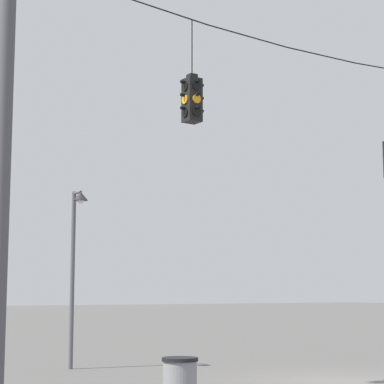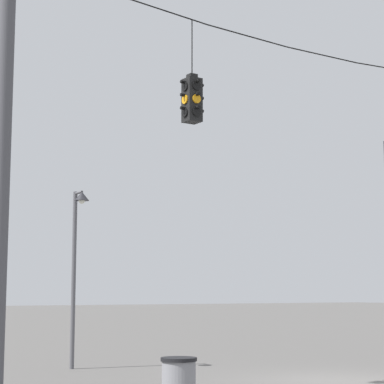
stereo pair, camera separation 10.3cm
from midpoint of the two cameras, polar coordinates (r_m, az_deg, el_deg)
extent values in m
plane|color=#565451|center=(18.17, 11.17, -13.99)|extent=(200.00, 200.00, 0.00)
cylinder|color=#4C4C51|center=(14.20, -14.09, 1.93)|extent=(0.31, 0.31, 8.72)
cylinder|color=black|center=(16.58, -1.99, 13.67)|extent=(2.29, 0.03, 0.22)
cylinder|color=black|center=(17.73, 4.53, 11.74)|extent=(2.29, 0.03, 0.13)
cylinder|color=black|center=(19.12, 10.10, 10.23)|extent=(2.29, 0.03, 0.03)
cube|color=black|center=(16.36, 0.18, 6.99)|extent=(0.34, 0.34, 0.97)
cube|color=black|center=(16.50, 0.18, 8.78)|extent=(0.19, 0.19, 0.10)
cylinder|color=black|center=(16.70, 0.18, 10.99)|extent=(0.02, 0.02, 1.24)
cylinder|color=black|center=(16.28, 0.54, 8.11)|extent=(0.20, 0.03, 0.20)
cylinder|color=black|center=(16.27, 0.62, 8.45)|extent=(0.07, 0.12, 0.07)
cylinder|color=orange|center=(16.21, 0.54, 7.12)|extent=(0.20, 0.03, 0.20)
cylinder|color=black|center=(16.19, 0.63, 7.47)|extent=(0.07, 0.12, 0.07)
cylinder|color=black|center=(16.13, 0.54, 6.13)|extent=(0.20, 0.03, 0.20)
cylinder|color=black|center=(16.12, 0.63, 6.47)|extent=(0.07, 0.12, 0.07)
cylinder|color=black|center=(16.58, -0.17, 7.82)|extent=(0.20, 0.03, 0.20)
cylinder|color=black|center=(16.64, -0.25, 8.08)|extent=(0.07, 0.12, 0.07)
cylinder|color=orange|center=(16.51, -0.17, 6.85)|extent=(0.20, 0.03, 0.20)
cylinder|color=black|center=(16.57, -0.25, 7.12)|extent=(0.07, 0.12, 0.07)
cylinder|color=black|center=(16.44, -0.17, 5.87)|extent=(0.20, 0.03, 0.20)
cylinder|color=black|center=(16.50, -0.25, 6.14)|extent=(0.07, 0.12, 0.07)
cylinder|color=black|center=(16.34, -0.37, 8.06)|extent=(0.03, 0.20, 0.20)
cylinder|color=black|center=(16.34, -0.50, 8.39)|extent=(0.12, 0.07, 0.07)
cylinder|color=orange|center=(16.26, -0.37, 7.07)|extent=(0.03, 0.20, 0.20)
cylinder|color=black|center=(16.26, -0.51, 7.40)|extent=(0.12, 0.07, 0.07)
cylinder|color=black|center=(16.19, -0.37, 6.08)|extent=(0.03, 0.20, 0.20)
cylinder|color=black|center=(16.19, -0.51, 6.41)|extent=(0.12, 0.07, 0.07)
cylinder|color=black|center=(16.53, 0.72, 7.87)|extent=(0.03, 0.20, 0.20)
cylinder|color=black|center=(16.58, 0.85, 8.15)|extent=(0.12, 0.07, 0.07)
cylinder|color=orange|center=(16.45, 0.73, 6.90)|extent=(0.03, 0.20, 0.20)
cylinder|color=black|center=(16.50, 0.86, 7.18)|extent=(0.12, 0.07, 0.07)
cylinder|color=black|center=(16.38, 0.73, 5.91)|extent=(0.03, 0.20, 0.20)
cylinder|color=black|center=(16.43, 0.86, 6.20)|extent=(0.12, 0.07, 0.07)
cylinder|color=#515156|center=(20.86, -8.87, -6.57)|extent=(0.12, 0.12, 4.83)
cylinder|color=#515156|center=(20.84, -8.49, -0.05)|extent=(0.07, 0.44, 0.07)
cone|color=#232328|center=(20.62, -8.25, -0.31)|extent=(0.40, 0.40, 0.24)
sphere|color=silver|center=(20.61, -8.25, -0.65)|extent=(0.18, 0.18, 0.18)
cylinder|color=black|center=(12.80, -0.78, -12.62)|extent=(0.61, 0.61, 0.06)
camera|label=1|loc=(0.05, -89.82, -0.02)|focal=70.00mm
camera|label=2|loc=(0.05, 90.18, 0.02)|focal=70.00mm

